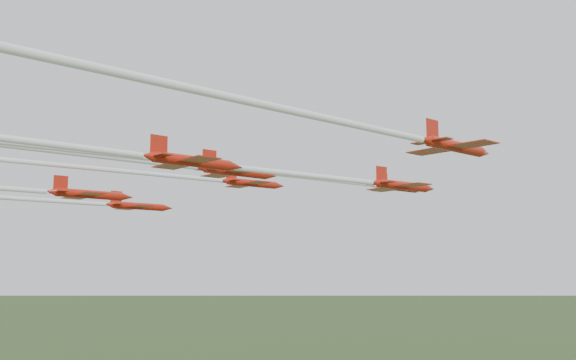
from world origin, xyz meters
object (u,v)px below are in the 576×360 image
Objects in this scene: jet_lead at (345,182)px; jet_row2_left at (165,175)px; jet_row2_right at (301,174)px; jet_row3_mid at (91,155)px; jet_row3_left at (51,201)px; jet_row3_right at (381,130)px.

jet_lead is 25.08m from jet_row2_left.
jet_row2_right is (28.48, -9.09, -3.42)m from jet_row2_left.
jet_row2_right is 0.85× the size of jet_row3_mid.
jet_row2_left reaches higher than jet_row3_left.
jet_row3_mid reaches higher than jet_row3_right.
jet_row3_mid is 29.76m from jet_row3_right.
jet_lead reaches higher than jet_row3_left.
jet_row2_left is 1.27× the size of jet_row3_right.
jet_row3_mid is at bearing -123.45° from jet_row2_right.
jet_row3_left is 32.40m from jet_row3_mid.
jet_row2_left reaches higher than jet_row3_mid.
jet_row2_left is at bearing -179.71° from jet_row2_right.
jet_row3_mid is 1.45× the size of jet_row3_right.
jet_lead is at bearing 128.68° from jet_row2_right.
jet_row3_left is 1.23× the size of jet_row3_right.
jet_lead is at bearing 136.73° from jet_row3_right.
jet_row3_right is (58.01, -11.75, 0.82)m from jet_row3_left.
jet_row3_right is at bearing 22.04° from jet_row3_mid.
jet_row3_mid is (-16.03, -12.78, 1.77)m from jet_row2_right.
jet_row3_right is (41.98, -18.24, -2.28)m from jet_row2_left.
jet_row2_right is 44.59m from jet_row3_left.
jet_lead reaches higher than jet_row3_mid.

